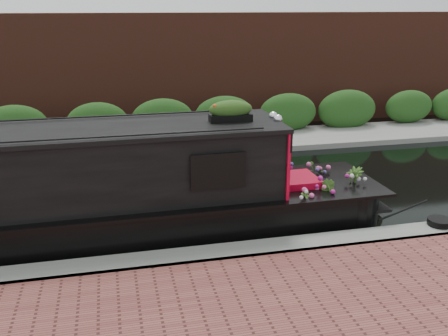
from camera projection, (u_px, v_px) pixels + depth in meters
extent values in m
plane|color=black|center=(186.00, 197.00, 11.63)|extent=(80.00, 80.00, 0.00)
cube|color=slate|center=(216.00, 265.00, 8.57)|extent=(40.00, 0.60, 0.50)
cube|color=gray|center=(165.00, 148.00, 15.52)|extent=(40.00, 2.40, 0.34)
cube|color=#204818|center=(162.00, 141.00, 16.35)|extent=(40.00, 1.10, 2.80)
cube|color=#4F261A|center=(156.00, 127.00, 18.29)|extent=(40.00, 1.00, 8.00)
cube|color=black|center=(28.00, 173.00, 8.87)|extent=(9.13, 1.83, 1.34)
cube|color=black|center=(23.00, 134.00, 8.65)|extent=(9.28, 1.98, 0.08)
cube|color=#AF0723|center=(274.00, 156.00, 9.85)|extent=(0.08, 1.73, 1.34)
cube|color=black|center=(218.00, 171.00, 8.73)|extent=(0.89, 0.04, 0.55)
cube|color=#AF0723|center=(297.00, 188.00, 10.18)|extent=(0.80, 0.90, 0.50)
sphere|color=silver|center=(278.00, 119.00, 9.48)|extent=(0.18, 0.18, 0.18)
sphere|color=silver|center=(273.00, 116.00, 9.74)|extent=(0.18, 0.18, 0.18)
cube|color=black|center=(231.00, 118.00, 9.41)|extent=(0.81, 0.28, 0.14)
ellipsoid|color=#CD4816|center=(231.00, 108.00, 9.35)|extent=(0.89, 0.30, 0.24)
imported|color=#2F531B|center=(305.00, 202.00, 9.46)|extent=(0.33, 0.31, 0.51)
imported|color=#2F531B|center=(328.00, 195.00, 9.71)|extent=(0.36, 0.39, 0.58)
imported|color=#2F531B|center=(317.00, 176.00, 10.85)|extent=(0.65, 0.62, 0.55)
imported|color=#2F531B|center=(354.00, 183.00, 10.20)|extent=(0.49, 0.49, 0.68)
imported|color=#2F531B|center=(285.00, 174.00, 10.86)|extent=(0.38, 0.40, 0.63)
cylinder|color=brown|center=(373.00, 205.00, 10.73)|extent=(0.31, 0.39, 0.31)
cylinder|color=black|center=(439.00, 222.00, 9.52)|extent=(0.45, 0.45, 0.12)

